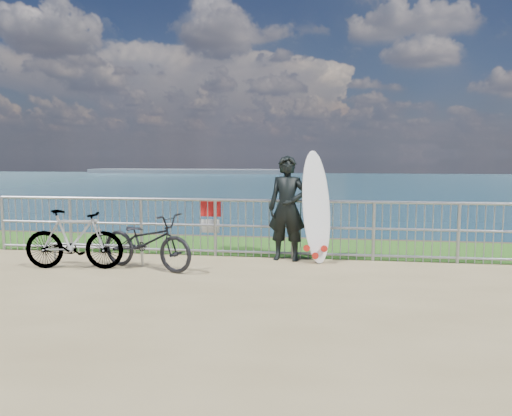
% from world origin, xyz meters
% --- Properties ---
extents(grass_strip, '(120.00, 120.00, 0.00)m').
position_xyz_m(grass_strip, '(0.00, 2.70, 0.01)').
color(grass_strip, '#265918').
rests_on(grass_strip, ground).
extents(seascape, '(260.00, 260.00, 5.00)m').
position_xyz_m(seascape, '(-43.75, 147.49, -4.03)').
color(seascape, brown).
rests_on(seascape, ground).
extents(railing, '(10.06, 0.10, 1.13)m').
position_xyz_m(railing, '(0.01, 1.60, 0.58)').
color(railing, '#94979D').
rests_on(railing, ground).
extents(surfer, '(0.77, 0.56, 1.95)m').
position_xyz_m(surfer, '(0.91, 1.45, 0.98)').
color(surfer, black).
rests_on(surfer, ground).
extents(surfboard, '(0.68, 0.65, 2.06)m').
position_xyz_m(surfboard, '(1.44, 1.36, 0.95)').
color(surfboard, white).
rests_on(surfboard, ground).
extents(bicycle_near, '(1.97, 1.23, 0.98)m').
position_xyz_m(bicycle_near, '(-1.42, 0.35, 0.49)').
color(bicycle_near, black).
rests_on(bicycle_near, ground).
extents(bicycle_far, '(1.76, 0.66, 1.03)m').
position_xyz_m(bicycle_far, '(-2.67, 0.19, 0.52)').
color(bicycle_far, black).
rests_on(bicycle_far, ground).
extents(bike_rack, '(1.85, 0.05, 0.39)m').
position_xyz_m(bike_rack, '(-2.41, 0.53, 0.32)').
color(bike_rack, '#94979D').
rests_on(bike_rack, ground).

